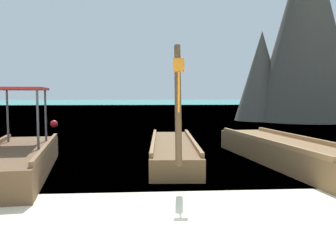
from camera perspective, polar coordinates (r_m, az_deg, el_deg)
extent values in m
plane|color=beige|center=(4.98, 3.99, -15.67)|extent=(120.00, 120.00, 0.00)
plane|color=#2DB29E|center=(66.82, -3.98, 3.16)|extent=(120.00, 120.00, 0.00)
cube|color=brown|center=(9.03, -21.12, -4.92)|extent=(1.88, 5.19, 0.55)
cube|color=brown|center=(8.90, -17.35, -2.82)|extent=(0.63, 4.64, 0.10)
cylinder|color=#4C4C51|center=(8.73, -18.52, 0.88)|extent=(0.06, 0.06, 1.27)
cylinder|color=#4C4C51|center=(10.38, -22.43, 1.33)|extent=(0.06, 0.06, 1.27)
cylinder|color=#4C4C51|center=(10.24, -17.48, 1.43)|extent=(0.06, 0.06, 1.27)
cube|color=#AD2323|center=(9.54, -20.76, 5.13)|extent=(1.29, 1.84, 0.06)
cube|color=brown|center=(10.36, 0.72, -3.66)|extent=(1.45, 5.71, 0.46)
cube|color=brown|center=(10.32, -2.12, -2.11)|extent=(0.40, 5.20, 0.10)
cube|color=brown|center=(10.35, 3.56, -2.10)|extent=(0.40, 5.20, 0.10)
cylinder|color=brown|center=(7.19, 1.47, 3.34)|extent=(0.18, 0.90, 2.24)
cube|color=orange|center=(6.96, 1.57, 8.92)|extent=(0.21, 0.15, 0.25)
cube|color=orange|center=(6.92, 1.57, 4.98)|extent=(0.03, 0.08, 0.72)
cube|color=brown|center=(10.14, 16.80, -3.76)|extent=(1.88, 6.48, 0.56)
cube|color=#9F7246|center=(9.84, 13.78, -2.00)|extent=(0.65, 5.86, 0.10)
cube|color=#9F7246|center=(10.38, 19.75, -1.80)|extent=(0.65, 5.86, 0.10)
cone|color=#47443D|center=(27.36, 19.70, 14.03)|extent=(6.59, 6.59, 12.63)
cone|color=#4E4B43|center=(26.64, 13.51, 7.13)|extent=(3.46, 3.46, 5.88)
sphere|color=red|center=(21.02, -16.34, 0.29)|extent=(0.39, 0.39, 0.39)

